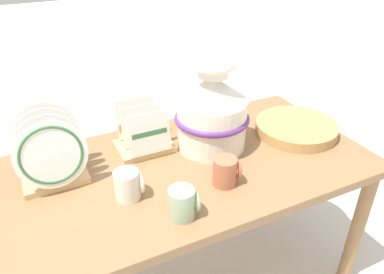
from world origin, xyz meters
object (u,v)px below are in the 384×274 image
at_px(ceramic_vase, 212,111).
at_px(dish_rack_round_plates, 51,156).
at_px(wicker_charger_stack, 296,128).
at_px(dish_rack_square_plates, 144,137).
at_px(mug_sage_glaze, 183,203).
at_px(mug_cream_glaze, 129,185).
at_px(mug_terracotta_glaze, 226,171).

height_order(ceramic_vase, dish_rack_round_plates, ceramic_vase).
bearing_deg(dish_rack_round_plates, wicker_charger_stack, -5.94).
distance_m(dish_rack_square_plates, mug_sage_glaze, 0.42).
relative_size(ceramic_vase, mug_sage_glaze, 3.52).
bearing_deg(ceramic_vase, mug_cream_glaze, -156.99).
bearing_deg(mug_terracotta_glaze, mug_sage_glaze, -157.07).
xyz_separation_m(wicker_charger_stack, mug_sage_glaze, (-0.64, -0.25, 0.03)).
xyz_separation_m(ceramic_vase, dish_rack_square_plates, (-0.25, 0.09, -0.10)).
distance_m(mug_sage_glaze, mug_cream_glaze, 0.20).
distance_m(dish_rack_round_plates, dish_rack_square_plates, 0.35).
relative_size(ceramic_vase, wicker_charger_stack, 1.04).
xyz_separation_m(ceramic_vase, dish_rack_round_plates, (-0.59, 0.03, -0.05)).
relative_size(ceramic_vase, mug_terracotta_glaze, 3.52).
xyz_separation_m(dish_rack_round_plates, mug_terracotta_glaze, (0.51, -0.27, -0.05)).
bearing_deg(wicker_charger_stack, ceramic_vase, 169.42).
relative_size(dish_rack_square_plates, mug_cream_glaze, 2.14).
bearing_deg(dish_rack_round_plates, dish_rack_square_plates, 10.30).
height_order(ceramic_vase, wicker_charger_stack, ceramic_vase).
relative_size(dish_rack_round_plates, mug_sage_glaze, 2.55).
bearing_deg(mug_cream_glaze, ceramic_vase, 23.01).
relative_size(wicker_charger_stack, mug_terracotta_glaze, 3.40).
xyz_separation_m(wicker_charger_stack, mug_cream_glaze, (-0.76, -0.10, 0.03)).
bearing_deg(ceramic_vase, mug_terracotta_glaze, -107.32).
height_order(dish_rack_square_plates, mug_terracotta_glaze, dish_rack_square_plates).
height_order(ceramic_vase, mug_terracotta_glaze, ceramic_vase).
xyz_separation_m(dish_rack_round_plates, dish_rack_square_plates, (0.34, 0.06, -0.05)).
height_order(wicker_charger_stack, mug_cream_glaze, mug_cream_glaze).
xyz_separation_m(mug_terracotta_glaze, mug_sage_glaze, (-0.20, -0.08, 0.00)).
bearing_deg(wicker_charger_stack, mug_terracotta_glaze, -158.97).
bearing_deg(dish_rack_round_plates, mug_cream_glaze, -44.40).
bearing_deg(mug_sage_glaze, mug_terracotta_glaze, 22.93).
distance_m(wicker_charger_stack, mug_sage_glaze, 0.69).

